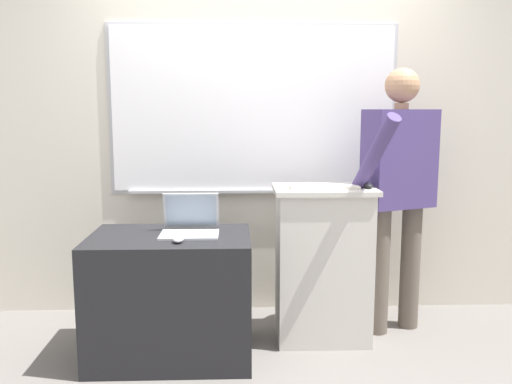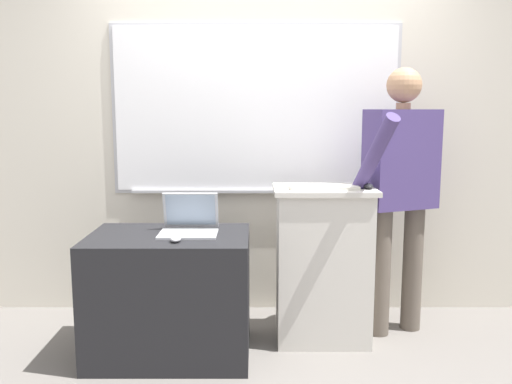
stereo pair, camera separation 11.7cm
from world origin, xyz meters
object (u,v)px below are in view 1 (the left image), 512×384
at_px(lectern_podium, 323,263).
at_px(wireless_keyboard, 324,187).
at_px(computer_mouse_by_keyboard, 368,185).
at_px(side_desk, 171,296).
at_px(person_presenter, 399,181).
at_px(computer_mouse_by_laptop, 178,239).
at_px(laptop, 190,221).

bearing_deg(lectern_podium, wireless_keyboard, -99.33).
distance_m(lectern_podium, computer_mouse_by_keyboard, 0.57).
height_order(side_desk, wireless_keyboard, wireless_keyboard).
relative_size(side_desk, wireless_keyboard, 2.25).
relative_size(lectern_podium, side_desk, 1.05).
distance_m(person_presenter, computer_mouse_by_laptop, 1.47).
height_order(laptop, wireless_keyboard, wireless_keyboard).
height_order(lectern_podium, computer_mouse_by_laptop, lectern_podium).
bearing_deg(person_presenter, wireless_keyboard, 177.48).
bearing_deg(lectern_podium, person_presenter, 12.69).
xyz_separation_m(laptop, computer_mouse_by_keyboard, (1.08, 0.09, 0.20)).
height_order(person_presenter, computer_mouse_by_keyboard, person_presenter).
bearing_deg(person_presenter, laptop, 170.29).
relative_size(lectern_podium, computer_mouse_by_keyboard, 9.81).
height_order(side_desk, computer_mouse_by_keyboard, computer_mouse_by_keyboard).
distance_m(side_desk, laptop, 0.45).
relative_size(side_desk, computer_mouse_by_laptop, 9.37).
distance_m(wireless_keyboard, computer_mouse_by_keyboard, 0.27).
bearing_deg(side_desk, wireless_keyboard, 9.53).
bearing_deg(computer_mouse_by_laptop, side_desk, 111.58).
height_order(lectern_podium, person_presenter, person_presenter).
bearing_deg(lectern_podium, computer_mouse_by_laptop, -156.20).
bearing_deg(laptop, person_presenter, 10.94).
bearing_deg(laptop, wireless_keyboard, 6.23).
distance_m(lectern_podium, person_presenter, 0.72).
xyz_separation_m(side_desk, wireless_keyboard, (0.92, 0.16, 0.62)).
distance_m(person_presenter, wireless_keyboard, 0.53).
xyz_separation_m(wireless_keyboard, computer_mouse_by_keyboard, (0.27, -0.00, 0.01)).
xyz_separation_m(person_presenter, wireless_keyboard, (-0.51, -0.17, -0.01)).
relative_size(lectern_podium, person_presenter, 0.57).
bearing_deg(lectern_podium, side_desk, -167.37).
height_order(laptop, computer_mouse_by_laptop, laptop).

